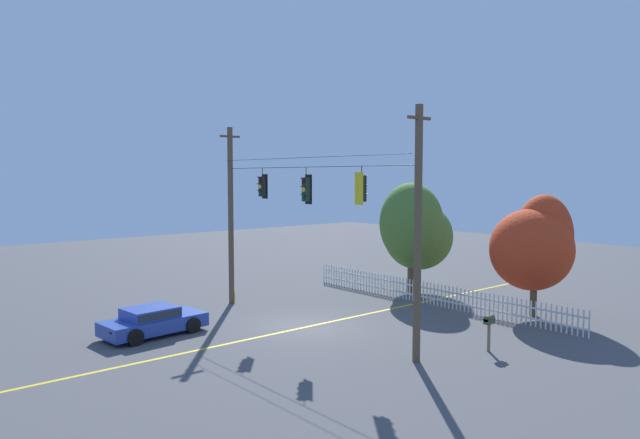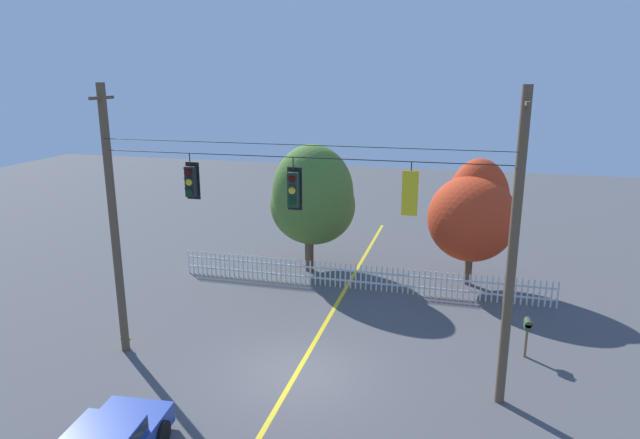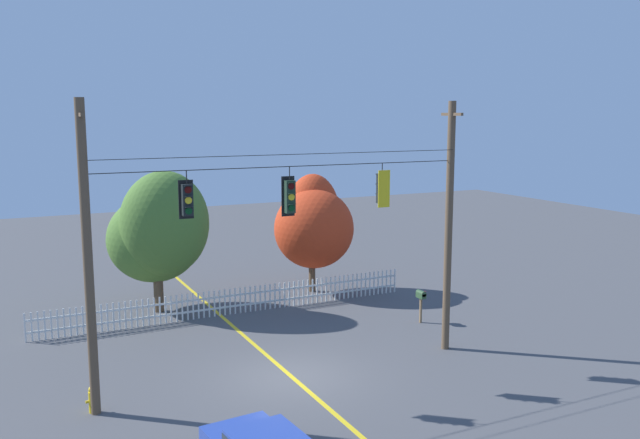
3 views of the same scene
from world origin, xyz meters
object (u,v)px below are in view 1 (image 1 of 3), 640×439
Objects in this scene: traffic_signal_westbound_side at (306,189)px; fire_hydrant at (233,295)px; traffic_signal_eastbound_side at (361,188)px; parked_car at (153,320)px; roadside_mailbox at (489,322)px; traffic_signal_northbound_secondary at (263,186)px; autumn_maple_near_fence at (415,230)px; autumn_maple_mid at (535,246)px.

fire_hydrant is at bearing 179.07° from traffic_signal_westbound_side.
parked_car is at bearing -138.66° from traffic_signal_eastbound_side.
roadside_mailbox reaches higher than parked_car.
traffic_signal_eastbound_side is 10.85m from fire_hydrant.
traffic_signal_northbound_secondary and traffic_signal_westbound_side have the same top height.
roadside_mailbox reaches higher than fire_hydrant.
autumn_maple_near_fence reaches higher than fire_hydrant.
autumn_maple_near_fence reaches higher than autumn_maple_mid.
traffic_signal_eastbound_side is at bearing -60.15° from autumn_maple_near_fence.
traffic_signal_eastbound_side is 10.87m from autumn_maple_near_fence.
traffic_signal_eastbound_side is at bearing -141.59° from roadside_mailbox.
traffic_signal_eastbound_side is 6.73m from roadside_mailbox.
traffic_signal_northbound_secondary is 3.19m from traffic_signal_westbound_side.
autumn_maple_near_fence is 7.75× the size of fire_hydrant.
roadside_mailbox is (13.02, 2.80, 0.70)m from fire_hydrant.
roadside_mailbox is (1.80, -6.22, -2.15)m from autumn_maple_mid.
parked_car is 3.16× the size of roadside_mailbox.
traffic_signal_westbound_side reaches higher than autumn_maple_mid.
traffic_signal_eastbound_side is at bearing -101.65° from autumn_maple_mid.
autumn_maple_mid is at bearing 60.92° from parked_car.
traffic_signal_westbound_side is at bearing -157.45° from roadside_mailbox.
parked_car is 13.03m from roadside_mailbox.
autumn_maple_near_fence is at bearing 65.81° from fire_hydrant.
autumn_maple_mid reaches higher than parked_car.
traffic_signal_westbound_side is at bearing -0.93° from fire_hydrant.
traffic_signal_northbound_secondary reaches higher than autumn_maple_near_fence.
parked_car is (-8.14, -14.64, -2.63)m from autumn_maple_mid.
traffic_signal_northbound_secondary is 0.33× the size of parked_car.
parked_car is at bearing -61.28° from fire_hydrant.
autumn_maple_mid is 4.16× the size of roadside_mailbox.
traffic_signal_westbound_side is at bearing -119.61° from autumn_maple_mid.
fire_hydrant is (-6.04, 0.10, -5.44)m from traffic_signal_westbound_side.
traffic_signal_westbound_side reaches higher than roadside_mailbox.
parked_car is at bearing -87.62° from traffic_signal_northbound_secondary.
traffic_signal_westbound_side is 0.37× the size of parked_car.
roadside_mailbox is (10.17, 2.90, -4.82)m from traffic_signal_northbound_secondary.
traffic_signal_westbound_side is 0.26× the size of autumn_maple_near_fence.
autumn_maple_mid is 7.13× the size of fire_hydrant.
parked_car reaches higher than fire_hydrant.
traffic_signal_eastbound_side is 0.26× the size of autumn_maple_mid.
roadside_mailbox is (3.68, 2.92, -4.83)m from traffic_signal_eastbound_side.
autumn_maple_near_fence is (-1.97, 9.16, -2.39)m from traffic_signal_westbound_side.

